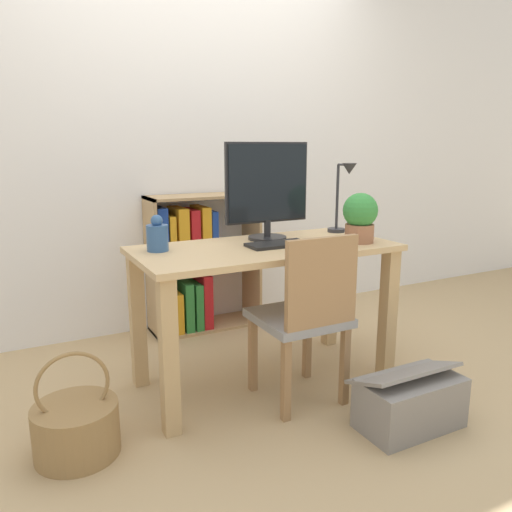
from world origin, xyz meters
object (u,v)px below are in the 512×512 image
(keyboard, at_px, (278,244))
(potted_plant, at_px, (360,217))
(bookshelf, at_px, (189,266))
(storage_box, at_px, (410,401))
(vase, at_px, (157,236))
(desk_lamp, at_px, (344,191))
(monitor, at_px, (267,187))
(chair, at_px, (306,313))
(basket, at_px, (76,427))

(keyboard, bearing_deg, potted_plant, -14.45)
(bookshelf, xyz_separation_m, storage_box, (0.44, -1.57, -0.32))
(keyboard, distance_m, storage_box, 0.94)
(vase, distance_m, desk_lamp, 1.09)
(monitor, height_order, chair, monitor)
(desk_lamp, bearing_deg, keyboard, -163.72)
(chair, xyz_separation_m, bookshelf, (-0.14, 1.18, -0.01))
(monitor, relative_size, desk_lamp, 1.28)
(keyboard, xyz_separation_m, storage_box, (0.30, -0.65, -0.61))
(bookshelf, bearing_deg, vase, -119.19)
(potted_plant, xyz_separation_m, storage_box, (-0.12, -0.54, -0.74))
(keyboard, xyz_separation_m, potted_plant, (0.42, -0.11, 0.13))
(potted_plant, distance_m, bookshelf, 1.25)
(storage_box, bearing_deg, keyboard, 114.56)
(desk_lamp, relative_size, potted_plant, 1.55)
(monitor, height_order, storage_box, monitor)
(vase, bearing_deg, storage_box, -43.14)
(chair, relative_size, bookshelf, 0.92)
(potted_plant, height_order, storage_box, potted_plant)
(monitor, xyz_separation_m, potted_plant, (0.38, -0.29, -0.14))
(monitor, relative_size, vase, 2.93)
(bookshelf, distance_m, storage_box, 1.66)
(chair, bearing_deg, potted_plant, 13.25)
(potted_plant, bearing_deg, basket, -176.83)
(basket, bearing_deg, desk_lamp, 12.36)
(monitor, height_order, desk_lamp, monitor)
(chair, bearing_deg, vase, 137.17)
(monitor, relative_size, bookshelf, 0.56)
(chair, height_order, storage_box, chair)
(monitor, distance_m, vase, 0.64)
(vase, distance_m, potted_plant, 1.02)
(bookshelf, height_order, basket, bookshelf)
(monitor, xyz_separation_m, keyboard, (-0.04, -0.18, -0.27))
(monitor, bearing_deg, potted_plant, -37.46)
(storage_box, bearing_deg, monitor, 107.19)
(vase, relative_size, potted_plant, 0.68)
(basket, bearing_deg, bookshelf, 51.25)
(desk_lamp, bearing_deg, potted_plant, -108.40)
(basket, bearing_deg, potted_plant, 3.17)
(potted_plant, xyz_separation_m, bookshelf, (-0.56, 1.03, -0.42))
(storage_box, bearing_deg, desk_lamp, 75.39)
(desk_lamp, xyz_separation_m, basket, (-1.54, -0.34, -0.85))
(chair, distance_m, basket, 1.09)
(keyboard, xyz_separation_m, basket, (-1.03, -0.19, -0.62))
(desk_lamp, height_order, chair, desk_lamp)
(vase, xyz_separation_m, desk_lamp, (1.07, -0.01, 0.17))
(keyboard, relative_size, desk_lamp, 0.79)
(vase, relative_size, desk_lamp, 0.44)
(potted_plant, bearing_deg, storage_box, -102.78)
(desk_lamp, height_order, bookshelf, desk_lamp)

